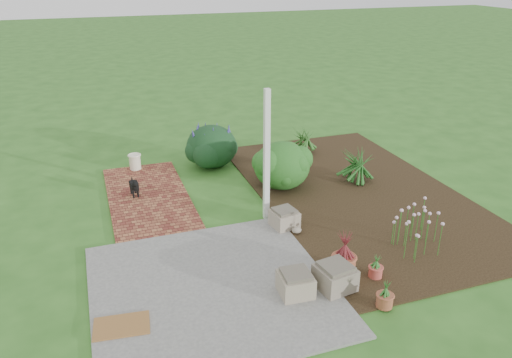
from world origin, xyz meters
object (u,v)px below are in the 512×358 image
object	(u,v)px
stone_trough_near	(335,278)
cream_ceramic_urn	(135,162)
black_dog	(134,186)
evergreen_shrub	(282,164)

from	to	relation	value
stone_trough_near	cream_ceramic_urn	xyz separation A→B (m)	(-2.25, 5.67, 0.00)
black_dog	stone_trough_near	bearing A→B (deg)	-65.93
stone_trough_near	black_dog	distance (m)	4.83
evergreen_shrub	black_dog	bearing A→B (deg)	170.62
black_dog	evergreen_shrub	bearing A→B (deg)	-15.52
stone_trough_near	black_dog	world-z (taller)	black_dog
stone_trough_near	cream_ceramic_urn	bearing A→B (deg)	111.60
black_dog	cream_ceramic_urn	xyz separation A→B (m)	(0.18, 1.50, -0.06)
evergreen_shrub	stone_trough_near	bearing A→B (deg)	-99.64
black_dog	cream_ceramic_urn	world-z (taller)	black_dog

